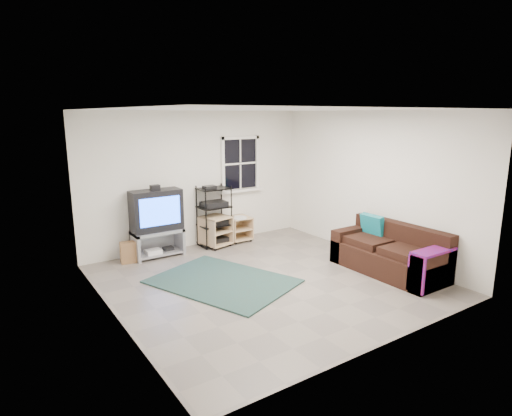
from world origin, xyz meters
TOP-DOWN VIEW (x-y plane):
  - room at (0.95, 2.27)m, footprint 4.60×4.62m
  - tv_unit at (-0.96, 2.05)m, footprint 0.89×0.45m
  - av_rack at (0.22, 2.06)m, footprint 0.59×0.43m
  - side_table_left at (0.20, 2.03)m, footprint 0.61×0.61m
  - side_table_right at (0.77, 2.08)m, footprint 0.45×0.48m
  - sofa at (1.90, -0.83)m, footprint 0.83×1.87m
  - shag_rug at (-0.60, 0.31)m, footprint 2.15×2.47m
  - paper_bag at (-1.52, 2.00)m, footprint 0.28×0.21m

SIDE VIEW (x-z plane):
  - shag_rug at x=-0.60m, z-range 0.00..0.02m
  - paper_bag at x=-1.52m, z-range 0.00..0.37m
  - side_table_right at x=0.77m, z-range 0.03..0.55m
  - sofa at x=1.90m, z-range -0.13..0.73m
  - side_table_left at x=0.20m, z-range 0.02..0.61m
  - av_rack at x=0.22m, z-range -0.08..1.11m
  - tv_unit at x=-0.96m, z-range 0.06..1.38m
  - room at x=0.95m, z-range -0.82..3.78m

